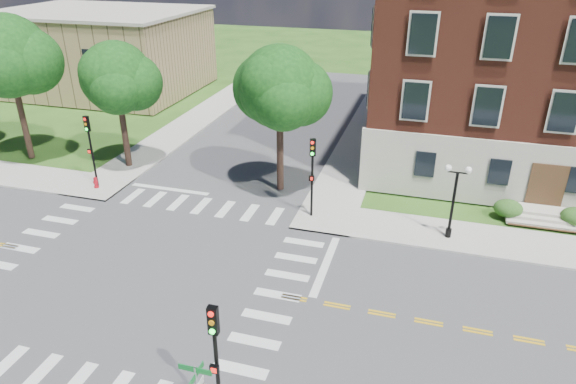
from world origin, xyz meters
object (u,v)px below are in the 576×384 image
(traffic_signal_nw, at_px, (90,142))
(twin_lamp_west, at_px, (454,198))
(traffic_signal_se, at_px, (216,352))
(fire_hydrant, at_px, (96,183))
(traffic_signal_ne, at_px, (312,168))

(traffic_signal_nw, relative_size, twin_lamp_west, 1.13)
(traffic_signal_se, height_order, traffic_signal_nw, same)
(traffic_signal_nw, bearing_deg, fire_hydrant, -67.28)
(traffic_signal_ne, xyz_separation_m, traffic_signal_nw, (-14.68, 0.06, 0.00))
(traffic_signal_nw, bearing_deg, traffic_signal_ne, -0.22)
(traffic_signal_se, height_order, traffic_signal_ne, same)
(fire_hydrant, bearing_deg, traffic_signal_se, -44.25)
(traffic_signal_ne, bearing_deg, fire_hydrant, -179.10)
(traffic_signal_nw, relative_size, fire_hydrant, 6.40)
(twin_lamp_west, distance_m, fire_hydrant, 22.46)
(fire_hydrant, bearing_deg, traffic_signal_ne, 0.90)
(traffic_signal_ne, distance_m, fire_hydrant, 14.81)
(twin_lamp_west, bearing_deg, fire_hydrant, 179.94)
(traffic_signal_ne, height_order, fire_hydrant, traffic_signal_ne)
(traffic_signal_se, relative_size, traffic_signal_ne, 1.00)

